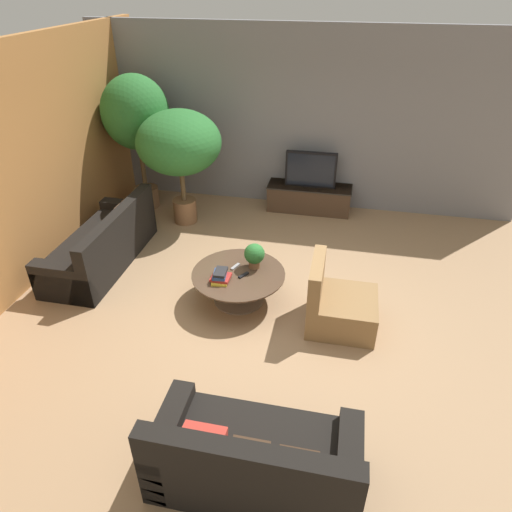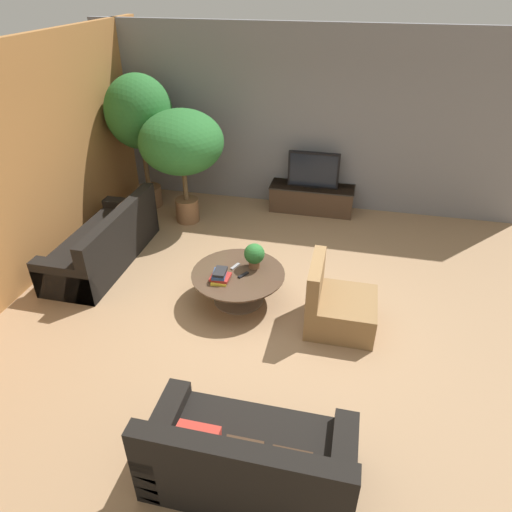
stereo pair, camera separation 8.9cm
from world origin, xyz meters
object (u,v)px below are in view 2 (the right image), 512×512
at_px(couch_by_wall, 105,244).
at_px(potted_plant_tabletop, 254,255).
at_px(potted_palm_tall, 139,116).
at_px(potted_palm_corner, 182,144).
at_px(coffee_table, 238,281).
at_px(television, 314,170).
at_px(media_console, 312,198).
at_px(couch_near_entry, 248,460).
at_px(armchair_wicker, 337,307).

xyz_separation_m(couch_by_wall, potted_plant_tabletop, (2.30, -0.30, 0.32)).
height_order(potted_palm_tall, potted_palm_corner, potted_palm_tall).
bearing_deg(coffee_table, potted_palm_tall, 133.83).
distance_m(television, potted_palm_tall, 3.04).
height_order(media_console, television, television).
distance_m(potted_palm_tall, potted_plant_tabletop, 3.46).
bearing_deg(couch_near_entry, armchair_wicker, -104.12).
bearing_deg(couch_near_entry, coffee_table, -73.36).
bearing_deg(couch_by_wall, potted_plant_tabletop, 82.66).
xyz_separation_m(television, potted_palm_tall, (-2.89, -0.43, 0.86)).
relative_size(potted_palm_tall, potted_palm_corner, 1.22).
height_order(couch_by_wall, potted_plant_tabletop, couch_by_wall).
distance_m(coffee_table, couch_by_wall, 2.18).
bearing_deg(media_console, potted_plant_tabletop, -99.19).
height_order(potted_palm_tall, potted_plant_tabletop, potted_palm_tall).
distance_m(couch_by_wall, armchair_wicker, 3.46).
height_order(television, coffee_table, television).
relative_size(coffee_table, couch_near_entry, 0.70).
bearing_deg(couch_by_wall, media_console, 130.69).
relative_size(coffee_table, couch_by_wall, 0.57).
xyz_separation_m(potted_palm_tall, potted_plant_tabletop, (2.46, -2.21, -1.01)).
bearing_deg(couch_near_entry, couch_by_wall, -45.31).
xyz_separation_m(couch_near_entry, armchair_wicker, (0.55, 2.18, -0.01)).
bearing_deg(media_console, couch_near_entry, -88.66).
bearing_deg(couch_by_wall, potted_palm_tall, -175.13).
bearing_deg(potted_palm_corner, couch_near_entry, -63.96).
bearing_deg(potted_palm_corner, television, 23.03).
height_order(armchair_wicker, potted_palm_tall, potted_palm_tall).
relative_size(television, potted_plant_tabletop, 2.61).
bearing_deg(media_console, potted_palm_corner, -156.93).
distance_m(television, couch_near_entry, 5.24).
xyz_separation_m(media_console, television, (0.00, -0.00, 0.52)).
xyz_separation_m(media_console, coffee_table, (-0.60, -2.81, 0.06)).
bearing_deg(potted_palm_corner, potted_palm_tall, 154.01).
distance_m(couch_near_entry, potted_palm_tall, 5.81).
bearing_deg(potted_plant_tabletop, coffee_table, -133.80).
xyz_separation_m(media_console, potted_plant_tabletop, (-0.43, -2.64, 0.37)).
xyz_separation_m(potted_palm_tall, potted_palm_corner, (0.88, -0.43, -0.28)).
height_order(media_console, potted_palm_tall, potted_palm_tall).
bearing_deg(potted_palm_corner, armchair_wicker, -39.08).
height_order(television, potted_plant_tabletop, television).
xyz_separation_m(television, potted_palm_corner, (-2.01, -0.85, 0.58)).
xyz_separation_m(media_console, potted_palm_corner, (-2.01, -0.86, 1.10)).
distance_m(media_console, armchair_wicker, 3.11).
distance_m(coffee_table, couch_near_entry, 2.51).
xyz_separation_m(television, coffee_table, (-0.60, -2.81, -0.47)).
bearing_deg(coffee_table, couch_by_wall, 167.46).
bearing_deg(media_console, television, -90.00).
height_order(couch_by_wall, armchair_wicker, armchair_wicker).
bearing_deg(potted_plant_tabletop, potted_palm_tall, 138.07).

